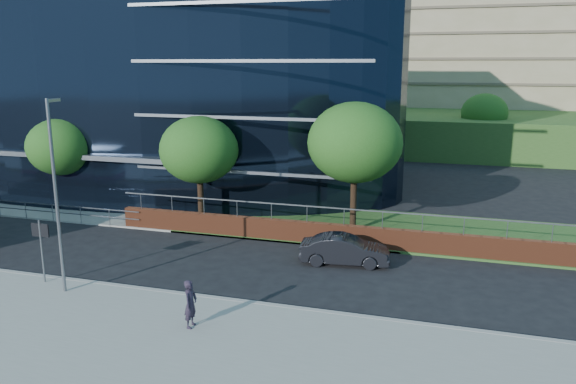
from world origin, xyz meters
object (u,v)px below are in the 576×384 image
(street_sign, at_px, (41,238))
(tree_dist_e, at_px, (484,113))
(tree_far_d, at_px, (355,143))
(parked_car, at_px, (345,250))
(tree_far_c, at_px, (199,150))
(pedestrian, at_px, (191,304))
(streetlight_east, at_px, (56,191))
(tree_far_b, at_px, (61,147))

(street_sign, relative_size, tree_dist_e, 0.43)
(tree_far_d, relative_size, parked_car, 1.74)
(tree_far_c, height_order, pedestrian, tree_far_c)
(tree_dist_e, bearing_deg, street_sign, -115.12)
(tree_far_c, relative_size, parked_car, 1.52)
(tree_far_d, height_order, parked_car, tree_far_d)
(tree_dist_e, distance_m, parked_car, 36.20)
(parked_car, height_order, pedestrian, pedestrian)
(tree_far_d, distance_m, tree_dist_e, 31.06)
(street_sign, xyz_separation_m, streetlight_east, (1.50, -0.59, 2.29))
(street_sign, height_order, parked_car, street_sign)
(parked_car, bearing_deg, streetlight_east, 116.26)
(tree_dist_e, height_order, pedestrian, tree_dist_e)
(tree_far_d, xyz_separation_m, parked_car, (0.55, -5.22, -4.48))
(streetlight_east, relative_size, pedestrian, 4.49)
(street_sign, xyz_separation_m, tree_far_d, (11.50, 11.59, 3.04))
(tree_far_c, bearing_deg, streetlight_east, -95.11)
(tree_far_d, xyz_separation_m, streetlight_east, (-10.00, -12.17, -0.75))
(tree_far_d, bearing_deg, streetlight_east, -129.40)
(pedestrian, bearing_deg, streetlight_east, 77.77)
(street_sign, relative_size, pedestrian, 1.57)
(streetlight_east, bearing_deg, tree_far_c, 84.89)
(streetlight_east, bearing_deg, tree_far_b, 127.63)
(street_sign, relative_size, tree_far_d, 0.38)
(tree_far_d, relative_size, tree_dist_e, 1.14)
(tree_far_c, distance_m, tree_dist_e, 35.36)
(tree_far_c, height_order, streetlight_east, streetlight_east)
(tree_far_c, distance_m, tree_far_d, 9.08)
(street_sign, distance_m, tree_far_d, 16.61)
(tree_far_c, distance_m, pedestrian, 14.25)
(tree_dist_e, bearing_deg, pedestrian, -104.69)
(streetlight_east, bearing_deg, tree_far_d, 50.60)
(streetlight_east, height_order, parked_car, streetlight_east)
(streetlight_east, distance_m, parked_car, 13.18)
(tree_far_c, xyz_separation_m, streetlight_east, (-1.00, -11.17, -0.10))
(street_sign, relative_size, parked_car, 0.65)
(street_sign, height_order, pedestrian, street_sign)
(tree_dist_e, height_order, streetlight_east, streetlight_east)
(street_sign, height_order, tree_dist_e, tree_dist_e)
(tree_far_b, relative_size, pedestrian, 3.40)
(street_sign, bearing_deg, tree_far_d, 45.22)
(tree_dist_e, relative_size, parked_car, 1.52)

